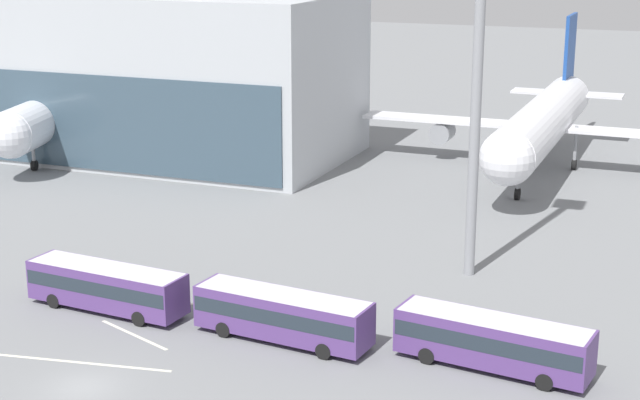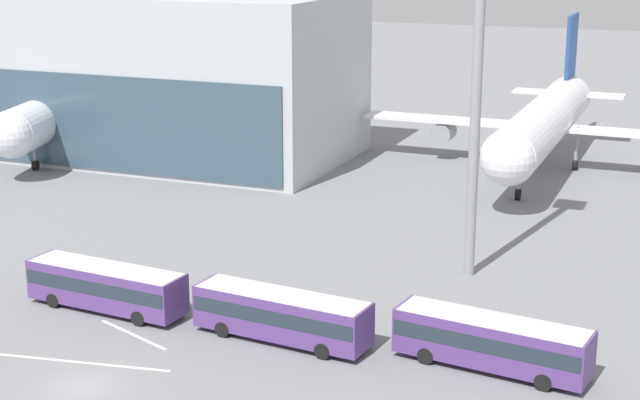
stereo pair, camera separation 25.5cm
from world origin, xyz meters
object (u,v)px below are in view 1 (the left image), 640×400
object	(u,v)px
airliner_at_gate_near	(74,106)
shuttle_bus_0	(107,285)
shuttle_bus_1	(283,313)
shuttle_bus_2	(493,339)
floodlight_mast	(480,8)
airliner_at_gate_far	(545,120)

from	to	relation	value
airliner_at_gate_near	shuttle_bus_0	bearing A→B (deg)	23.28
shuttle_bus_1	shuttle_bus_2	size ratio (longest dim) A/B	1.00
floodlight_mast	airliner_at_gate_far	bearing A→B (deg)	90.93
airliner_at_gate_near	floodlight_mast	bearing A→B (deg)	49.40
floodlight_mast	shuttle_bus_2	bearing A→B (deg)	-71.97
airliner_at_gate_near	airliner_at_gate_far	size ratio (longest dim) A/B	0.93
airliner_at_gate_near	floodlight_mast	xyz separation A→B (m)	(53.21, -26.38, 14.45)
shuttle_bus_2	shuttle_bus_0	bearing A→B (deg)	-171.06
airliner_at_gate_near	shuttle_bus_1	size ratio (longest dim) A/B	3.38
airliner_at_gate_far	shuttle_bus_2	world-z (taller)	airliner_at_gate_far
airliner_at_gate_near	shuttle_bus_0	world-z (taller)	airliner_at_gate_near
airliner_at_gate_far	shuttle_bus_2	xyz separation A→B (m)	(5.57, -50.82, -3.46)
airliner_at_gate_far	floodlight_mast	xyz separation A→B (m)	(0.57, -35.48, 14.08)
shuttle_bus_0	shuttle_bus_2	bearing A→B (deg)	6.08
shuttle_bus_0	floodlight_mast	bearing A→B (deg)	42.29
floodlight_mast	shuttle_bus_1	bearing A→B (deg)	-116.00
airliner_at_gate_far	shuttle_bus_1	xyz separation A→B (m)	(-7.30, -51.63, -3.46)
shuttle_bus_0	floodlight_mast	distance (m)	31.49
shuttle_bus_2	floodlight_mast	distance (m)	23.83
airliner_at_gate_far	shuttle_bus_1	distance (m)	52.26
airliner_at_gate_near	shuttle_bus_1	distance (m)	62.24
shuttle_bus_0	floodlight_mast	size ratio (longest dim) A/B	0.36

